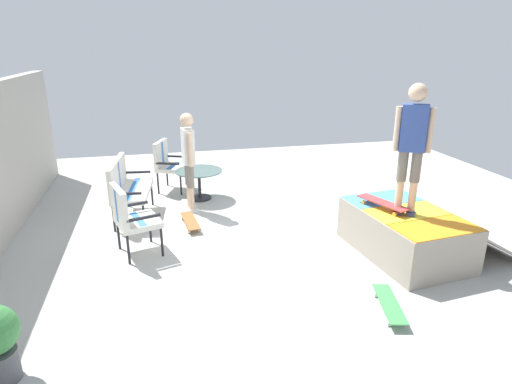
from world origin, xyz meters
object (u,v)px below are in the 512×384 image
patio_table (199,179)px  patio_bench (125,184)px  patio_chair_near_house (167,161)px  person_watching (188,155)px  skateboard_by_bench (190,221)px  skate_ramp (406,233)px  person_skater (412,140)px  skateboard_spare (389,304)px  patio_chair_by_wall (129,214)px  skateboard_on_ramp (383,203)px

patio_table → patio_bench: bearing=117.9°
patio_chair_near_house → patio_table: bearing=-140.4°
person_watching → patio_table: bearing=-20.6°
patio_table → skateboard_by_bench: patio_table is taller
skate_ramp → patio_chair_near_house: 4.87m
patio_chair_near_house → skateboard_by_bench: patio_chair_near_house is taller
person_skater → skateboard_by_bench: person_skater is taller
person_watching → skateboard_spare: person_watching is taller
patio_chair_near_house → skateboard_spare: bearing=-155.4°
person_watching → skateboard_by_bench: size_ratio=2.15×
patio_bench → patio_chair_by_wall: 1.45m
patio_chair_by_wall → patio_chair_near_house: bearing=-12.4°
patio_chair_by_wall → person_skater: bearing=-103.9°
skateboard_by_bench → skateboard_spare: 3.53m
skate_ramp → patio_table: 3.98m
patio_chair_near_house → patio_bench: bearing=151.6°
skateboard_spare → skateboard_on_ramp: skateboard_on_ramp is taller
person_watching → skateboard_spare: 4.21m
patio_chair_near_house → person_watching: bearing=-165.0°
person_skater → skateboard_spare: person_skater is taller
patio_bench → person_watching: bearing=-84.8°
patio_table → skateboard_on_ramp: skateboard_on_ramp is taller
skateboard_by_bench → skate_ramp: bearing=-120.1°
patio_chair_near_house → person_skater: size_ratio=0.58×
skateboard_spare → skateboard_on_ramp: bearing=-23.7°
person_skater → skateboard_by_bench: 3.66m
patio_bench → person_watching: 1.17m
patio_table → skateboard_spare: 4.56m
patio_table → patio_chair_by_wall: bearing=151.0°
patio_chair_near_house → skateboard_by_bench: bearing=-172.3°
person_watching → skateboard_by_bench: (-0.71, 0.08, -0.95)m
skateboard_on_ramp → patio_chair_near_house: bearing=39.2°
skateboard_by_bench → skateboard_spare: (-2.92, -1.98, 0.00)m
skateboard_on_ramp → patio_bench: bearing=59.4°
skate_ramp → patio_table: (3.00, 2.62, 0.08)m
patio_chair_near_house → skateboard_spare: (-4.91, -2.25, -0.53)m
patio_chair_near_house → skateboard_by_bench: size_ratio=1.25×
patio_bench → skateboard_by_bench: size_ratio=1.60×
person_skater → skate_ramp: bearing=-65.3°
patio_chair_near_house → patio_chair_by_wall: bearing=167.6°
patio_chair_by_wall → person_watching: size_ratio=0.58×
person_watching → skateboard_on_ramp: bearing=-131.5°
skate_ramp → patio_chair_by_wall: size_ratio=2.12×
patio_chair_by_wall → skateboard_spare: (-2.09, -2.86, -0.53)m
patio_chair_near_house → skate_ramp: bearing=-139.2°
patio_chair_near_house → patio_table: patio_chair_near_house is taller
person_watching → skateboard_on_ramp: (-2.23, -2.52, -0.30)m
patio_chair_near_house → person_watching: 1.39m
patio_chair_by_wall → skateboard_on_ramp: size_ratio=1.25×
patio_chair_by_wall → skateboard_by_bench: 1.33m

